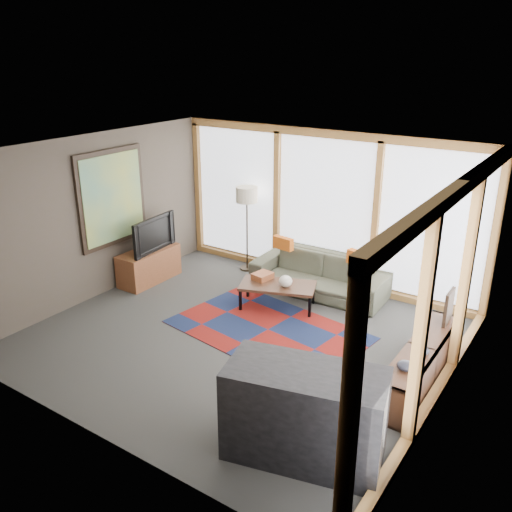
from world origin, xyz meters
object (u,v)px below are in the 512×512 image
Objects in this scene: bookshelf at (420,365)px; tv_console at (149,265)px; floor_lamp at (247,229)px; television at (150,234)px; bar_counter at (305,414)px; sofa at (319,274)px; coffee_table at (278,296)px.

bookshelf is 4.92m from tv_console.
floor_lamp is 4.23m from bookshelf.
bar_counter is (4.29, -2.33, -0.38)m from television.
sofa is 1.92× the size of coffee_table.
bookshelf is 1.95× the size of television.
bookshelf is (3.78, -1.82, -0.52)m from floor_lamp.
sofa is 2.93m from television.
sofa is 1.43× the size of floor_lamp.
floor_lamp is 1.37× the size of tv_console.
bookshelf is at bearing -17.69° from coffee_table.
tv_console is (-2.39, -0.35, 0.09)m from coffee_table.
coffee_table is (1.28, -1.02, -0.58)m from floor_lamp.
coffee_table is at bearing -38.59° from floor_lamp.
television is 4.90m from bar_counter.
coffee_table is 0.57× the size of bookshelf.
tv_console is at bearing -157.86° from sofa.
bar_counter reaches higher than tv_console.
floor_lamp is (-1.56, 0.18, 0.45)m from sofa.
floor_lamp is 1.49× the size of television.
coffee_table is at bearing -110.56° from sofa.
bookshelf is at bearing -38.27° from sofa.
television is at bearing -128.55° from floor_lamp.
sofa is at bearing 24.01° from tv_console.
floor_lamp is 4.90m from bar_counter.
coffee_table is 3.31m from bar_counter.
sofa is 1.64m from floor_lamp.
coffee_table is at bearing -87.00° from television.
bar_counter reaches higher than bookshelf.
coffee_table is 2.47m from television.
bookshelf is 1.32× the size of bar_counter.
sofa is 3.87m from bar_counter.
coffee_table is 2.63m from bookshelf.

